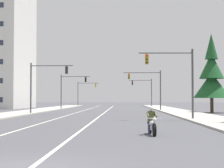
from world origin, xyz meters
The scene contains 12 objects.
lane_stripe_center centered at (0.17, 45.00, 0.00)m, with size 0.16×100.00×0.01m, color beige.
lane_stripe_left centered at (-3.52, 45.00, 0.00)m, with size 0.16×100.00×0.01m, color beige.
sidewalk_kerb_right centered at (10.19, 40.00, 0.07)m, with size 4.40×110.00×0.14m, color #ADA89E.
sidewalk_kerb_left centered at (-10.19, 40.00, 0.07)m, with size 4.40×110.00×0.14m, color #ADA89E.
motorcycle_with_rider centered at (4.09, 9.88, 0.59)m, with size 0.70×2.19×1.46m.
traffic_signal_near_right centered at (7.34, 24.24, 4.09)m, with size 4.78×0.42×6.20m.
traffic_signal_near_left centered at (-7.05, 37.28, 4.12)m, with size 5.23×0.40×6.20m.
traffic_signal_mid_right centered at (6.69, 50.36, 4.15)m, with size 5.76×0.37×6.20m.
traffic_signal_mid_left centered at (-6.98, 60.63, 4.13)m, with size 5.33×0.45×6.20m.
traffic_signal_far_right centered at (7.41, 75.66, 4.10)m, with size 4.96×0.37×6.20m.
traffic_signal_far_left centered at (-7.31, 90.67, 4.13)m, with size 5.47×0.46×6.20m.
conifer_tree_right_verge_far centered at (14.32, 42.10, 4.81)m, with size 4.76×4.76×10.48m.
Camera 1 is at (2.61, -10.44, 1.84)m, focal length 63.66 mm.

